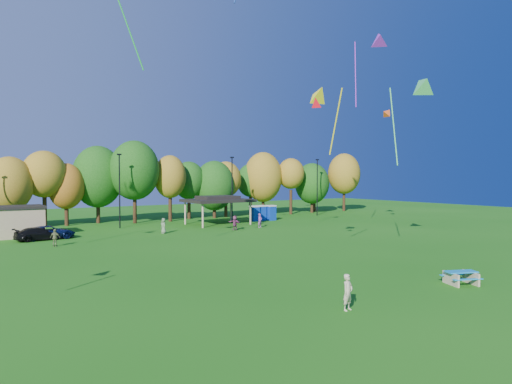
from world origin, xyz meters
TOP-DOWN VIEW (x-y plane):
  - ground at (0.00, 0.00)m, footprint 160.00×160.00m
  - tree_line at (-1.03, 45.51)m, footprint 93.57×10.55m
  - lamp_posts at (2.00, 40.00)m, footprint 64.50×0.25m
  - utility_building at (-10.00, 38.00)m, footprint 6.30×4.30m
  - pavilion at (14.00, 37.00)m, footprint 8.20×6.20m
  - porta_potties at (21.81, 37.97)m, footprint 3.75×1.75m
  - picnic_table at (9.55, -0.09)m, footprint 2.26×2.10m
  - kite_flyer at (0.31, -0.06)m, footprint 0.70×0.53m
  - car_c at (-6.96, 34.24)m, footprint 5.10×2.69m
  - car_d at (-7.96, 33.82)m, footprint 4.75×2.46m
  - far_person_0 at (16.51, 30.86)m, footprint 0.72×0.56m
  - far_person_1 at (-7.39, 28.74)m, footprint 0.97×0.91m
  - far_person_2 at (4.36, 32.04)m, footprint 0.58×0.86m
  - far_person_4 at (12.52, 30.29)m, footprint 1.04×1.70m
  - kite_1 at (8.10, 10.70)m, footprint 1.89×3.48m
  - kite_3 at (7.12, 9.94)m, footprint 1.38×1.30m
  - kite_4 at (16.14, 7.62)m, footprint 3.43×4.32m
  - kite_6 at (27.57, 20.51)m, footprint 1.54×1.16m
  - kite_13 at (22.57, 17.59)m, footprint 4.24×4.44m

SIDE VIEW (x-z plane):
  - ground at x=0.00m, z-range 0.00..0.00m
  - picnic_table at x=9.55m, z-range 0.06..0.85m
  - car_d at x=-7.96m, z-range 0.00..1.31m
  - car_c at x=-6.96m, z-range 0.00..1.37m
  - far_person_1 at x=-7.39m, z-range 0.00..1.60m
  - far_person_2 at x=4.36m, z-range 0.00..1.70m
  - kite_flyer at x=0.31m, z-range 0.00..1.73m
  - far_person_0 at x=16.51m, z-range 0.00..1.74m
  - far_person_4 at x=12.52m, z-range 0.00..1.75m
  - porta_potties at x=21.81m, z-range 0.01..2.19m
  - utility_building at x=-10.00m, z-range 0.01..3.26m
  - pavilion at x=14.00m, z-range 1.34..5.11m
  - lamp_posts at x=2.00m, z-range 0.36..9.45m
  - tree_line at x=-1.03m, z-range 0.34..11.49m
  - kite_3 at x=7.12m, z-range 11.23..12.32m
  - kite_1 at x=8.10m, z-range 9.73..15.35m
  - kite_4 at x=16.14m, z-range 9.74..17.45m
  - kite_6 at x=27.57m, z-range 13.07..14.59m
  - kite_13 at x=22.57m, z-range 16.50..25.17m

